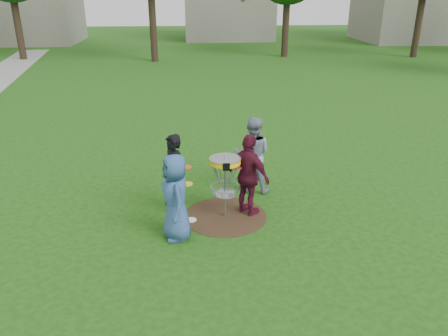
{
  "coord_description": "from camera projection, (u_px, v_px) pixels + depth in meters",
  "views": [
    {
      "loc": [
        -0.65,
        -8.27,
        4.58
      ],
      "look_at": [
        0.0,
        0.3,
        1.0
      ],
      "focal_mm": 35.0,
      "sensor_mm": 36.0,
      "label": 1
    }
  ],
  "objects": [
    {
      "name": "disc_golf_basket",
      "position": [
        225.0,
        173.0,
        9.03
      ],
      "size": [
        0.66,
        0.67,
        1.38
      ],
      "color": "#9EA0A5",
      "rests_on": "ground"
    },
    {
      "name": "player_blue",
      "position": [
        176.0,
        197.0,
        8.3
      ],
      "size": [
        0.74,
        0.95,
        1.74
      ],
      "primitive_type": "imported",
      "rotation": [
        0.0,
        0.0,
        -1.34
      ],
      "color": "#315289",
      "rests_on": "ground"
    },
    {
      "name": "player_black",
      "position": [
        174.0,
        175.0,
        9.22
      ],
      "size": [
        0.68,
        0.78,
        1.79
      ],
      "primitive_type": "imported",
      "rotation": [
        0.0,
        0.0,
        -1.09
      ],
      "color": "black",
      "rests_on": "ground"
    },
    {
      "name": "dirt_patch",
      "position": [
        225.0,
        216.0,
        9.42
      ],
      "size": [
        1.8,
        1.8,
        0.01
      ],
      "primitive_type": "cylinder",
      "color": "#47331E",
      "rests_on": "ground"
    },
    {
      "name": "ground",
      "position": [
        225.0,
        216.0,
        9.42
      ],
      "size": [
        100.0,
        100.0,
        0.0
      ],
      "primitive_type": "plane",
      "color": "#19470F",
      "rests_on": "ground"
    },
    {
      "name": "disc_on_grass",
      "position": [
        191.0,
        220.0,
        9.24
      ],
      "size": [
        0.22,
        0.22,
        0.02
      ],
      "primitive_type": "cylinder",
      "color": "white",
      "rests_on": "ground"
    },
    {
      "name": "player_grey",
      "position": [
        252.0,
        155.0,
        10.27
      ],
      "size": [
        1.03,
        0.88,
        1.84
      ],
      "primitive_type": "imported",
      "rotation": [
        0.0,
        0.0,
        2.91
      ],
      "color": "#7F8CA4",
      "rests_on": "ground"
    },
    {
      "name": "player_maroon",
      "position": [
        249.0,
        176.0,
        9.19
      ],
      "size": [
        1.03,
        1.08,
        1.8
      ],
      "primitive_type": "imported",
      "rotation": [
        0.0,
        0.0,
        2.31
      ],
      "color": "#521226",
      "rests_on": "ground"
    },
    {
      "name": "held_discs",
      "position": [
        216.0,
        167.0,
        9.13
      ],
      "size": [
        1.62,
        1.83,
        0.08
      ],
      "color": "gold",
      "rests_on": "ground"
    }
  ]
}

